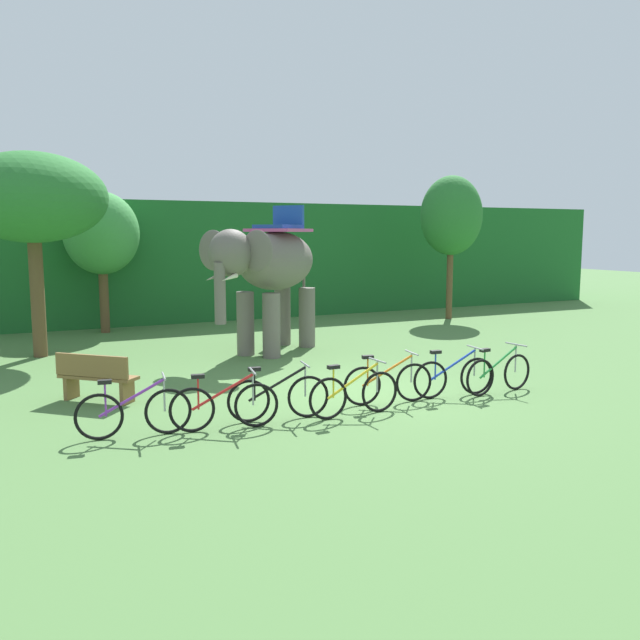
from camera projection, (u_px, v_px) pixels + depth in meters
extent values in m
plane|color=#4C753D|center=(359.00, 391.00, 12.75)|extent=(80.00, 80.00, 0.00)
cube|color=#1E6028|center=(178.00, 259.00, 25.05)|extent=(36.00, 6.00, 4.14)
cylinder|color=brown|center=(38.00, 298.00, 16.17)|extent=(0.34, 0.34, 2.93)
ellipsoid|color=#28702D|center=(32.00, 197.00, 15.85)|extent=(3.56, 3.56, 2.19)
cylinder|color=brown|center=(104.00, 302.00, 20.24)|extent=(0.28, 0.28, 1.93)
ellipsoid|color=#3D8E42|center=(101.00, 233.00, 19.97)|extent=(2.26, 2.26, 2.52)
cylinder|color=brown|center=(449.00, 285.00, 23.52)|extent=(0.22, 0.22, 2.42)
ellipsoid|color=#28702D|center=(451.00, 216.00, 23.20)|extent=(2.18, 2.18, 2.80)
ellipsoid|color=#665E56|center=(277.00, 261.00, 16.89)|extent=(3.17, 2.84, 1.50)
cylinder|color=#665E56|center=(271.00, 325.00, 16.12)|extent=(0.44, 0.44, 1.60)
cylinder|color=#665E56|center=(245.00, 323.00, 16.48)|extent=(0.44, 0.44, 1.60)
cylinder|color=#665E56|center=(307.00, 317.00, 17.70)|extent=(0.44, 0.44, 1.60)
cylinder|color=#665E56|center=(283.00, 316.00, 18.06)|extent=(0.44, 0.44, 1.60)
ellipsoid|color=#665E56|center=(231.00, 253.00, 15.11)|extent=(1.48, 1.46, 1.10)
ellipsoid|color=#665E56|center=(257.00, 251.00, 14.94)|extent=(0.62, 0.77, 0.96)
ellipsoid|color=#665E56|center=(213.00, 250.00, 15.52)|extent=(0.62, 0.77, 0.96)
cylinder|color=#665E56|center=(220.00, 293.00, 14.83)|extent=(0.26, 0.26, 1.40)
cone|color=beige|center=(229.00, 278.00, 14.72)|extent=(0.53, 0.43, 0.21)
cone|color=beige|center=(213.00, 278.00, 14.93)|extent=(0.53, 0.43, 0.21)
cube|color=#BF4C8C|center=(279.00, 230.00, 16.87)|extent=(1.83, 1.84, 0.08)
cube|color=#1E4799|center=(279.00, 227.00, 16.86)|extent=(1.42, 1.37, 0.10)
cube|color=#1E4799|center=(288.00, 216.00, 17.26)|extent=(0.61, 0.79, 0.56)
cylinder|color=#665E56|center=(304.00, 275.00, 18.19)|extent=(0.08, 0.08, 0.90)
torus|color=black|center=(99.00, 417.00, 9.68)|extent=(0.71, 0.15, 0.71)
torus|color=black|center=(168.00, 411.00, 9.98)|extent=(0.71, 0.15, 0.71)
cylinder|color=purple|center=(132.00, 398.00, 9.79)|extent=(0.97, 0.18, 0.54)
cylinder|color=purple|center=(105.00, 399.00, 9.67)|extent=(0.03, 0.03, 0.52)
cube|color=black|center=(105.00, 382.00, 9.64)|extent=(0.21, 0.13, 0.06)
cylinder|color=#9E9EA3|center=(164.00, 394.00, 9.93)|extent=(0.03, 0.03, 0.55)
cylinder|color=#9E9EA3|center=(164.00, 376.00, 9.89)|extent=(0.11, 0.52, 0.03)
torus|color=black|center=(192.00, 410.00, 10.06)|extent=(0.71, 0.17, 0.71)
torus|color=black|center=(256.00, 405.00, 10.33)|extent=(0.71, 0.17, 0.71)
cylinder|color=red|center=(223.00, 392.00, 10.16)|extent=(0.96, 0.21, 0.54)
cylinder|color=red|center=(198.00, 393.00, 10.05)|extent=(0.03, 0.03, 0.52)
cube|color=black|center=(198.00, 376.00, 10.02)|extent=(0.21, 0.13, 0.06)
cylinder|color=#9E9EA3|center=(253.00, 388.00, 10.28)|extent=(0.03, 0.03, 0.55)
cylinder|color=#9E9EA3|center=(253.00, 371.00, 10.25)|extent=(0.12, 0.52, 0.03)
torus|color=black|center=(249.00, 401.00, 10.59)|extent=(0.71, 0.16, 0.71)
torus|color=black|center=(308.00, 397.00, 10.88)|extent=(0.71, 0.16, 0.71)
cylinder|color=black|center=(277.00, 384.00, 10.70)|extent=(0.96, 0.20, 0.54)
cylinder|color=black|center=(255.00, 385.00, 10.59)|extent=(0.03, 0.03, 0.52)
cube|color=black|center=(254.00, 369.00, 10.56)|extent=(0.21, 0.13, 0.06)
cylinder|color=#9E9EA3|center=(305.00, 380.00, 10.83)|extent=(0.03, 0.03, 0.55)
cylinder|color=#9E9EA3|center=(305.00, 364.00, 10.79)|extent=(0.12, 0.52, 0.03)
torus|color=black|center=(328.00, 399.00, 10.75)|extent=(0.71, 0.07, 0.71)
torus|color=black|center=(380.00, 392.00, 11.21)|extent=(0.71, 0.07, 0.71)
cylinder|color=yellow|center=(353.00, 381.00, 10.93)|extent=(0.97, 0.07, 0.54)
cylinder|color=yellow|center=(333.00, 382.00, 10.76)|extent=(0.03, 0.03, 0.52)
cube|color=black|center=(333.00, 367.00, 10.73)|extent=(0.20, 0.11, 0.06)
cylinder|color=#9E9EA3|center=(377.00, 376.00, 11.15)|extent=(0.03, 0.03, 0.55)
cylinder|color=#9E9EA3|center=(377.00, 361.00, 11.11)|extent=(0.05, 0.52, 0.03)
torus|color=black|center=(362.00, 386.00, 11.63)|extent=(0.71, 0.16, 0.71)
torus|color=black|center=(414.00, 382.00, 11.93)|extent=(0.71, 0.16, 0.71)
cylinder|color=orange|center=(387.00, 371.00, 11.74)|extent=(0.97, 0.19, 0.54)
cylinder|color=orange|center=(368.00, 371.00, 11.63)|extent=(0.03, 0.03, 0.52)
cube|color=black|center=(368.00, 357.00, 11.59)|extent=(0.21, 0.13, 0.06)
cylinder|color=#9E9EA3|center=(411.00, 367.00, 11.87)|extent=(0.03, 0.03, 0.55)
cylinder|color=#9E9EA3|center=(412.00, 353.00, 11.84)|extent=(0.11, 0.52, 0.03)
torus|color=black|center=(430.00, 380.00, 12.11)|extent=(0.71, 0.11, 0.71)
torus|color=black|center=(476.00, 376.00, 12.47)|extent=(0.71, 0.11, 0.71)
cylinder|color=blue|center=(453.00, 365.00, 12.25)|extent=(0.97, 0.13, 0.54)
cylinder|color=blue|center=(435.00, 366.00, 12.11)|extent=(0.03, 0.03, 0.52)
cube|color=black|center=(436.00, 352.00, 12.08)|extent=(0.21, 0.12, 0.06)
cylinder|color=#9E9EA3|center=(475.00, 362.00, 12.41)|extent=(0.03, 0.03, 0.55)
cylinder|color=#9E9EA3|center=(475.00, 348.00, 12.38)|extent=(0.08, 0.52, 0.03)
torus|color=black|center=(480.00, 378.00, 12.29)|extent=(0.71, 0.13, 0.71)
torus|color=black|center=(517.00, 372.00, 12.82)|extent=(0.71, 0.13, 0.71)
cylinder|color=green|center=(498.00, 362.00, 12.51)|extent=(0.97, 0.15, 0.54)
cylinder|color=green|center=(484.00, 364.00, 12.31)|extent=(0.03, 0.03, 0.52)
cube|color=black|center=(485.00, 350.00, 12.28)|extent=(0.21, 0.12, 0.06)
cylinder|color=#9E9EA3|center=(516.00, 358.00, 12.76)|extent=(0.03, 0.03, 0.55)
cylinder|color=#9E9EA3|center=(516.00, 344.00, 12.72)|extent=(0.09, 0.52, 0.03)
cube|color=brown|center=(98.00, 377.00, 11.95)|extent=(1.36, 1.33, 0.06)
cube|color=brown|center=(91.00, 366.00, 11.74)|extent=(1.12, 1.08, 0.40)
cube|color=brown|center=(71.00, 387.00, 12.16)|extent=(0.31, 0.32, 0.45)
cube|color=brown|center=(127.00, 391.00, 11.79)|extent=(0.31, 0.32, 0.45)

